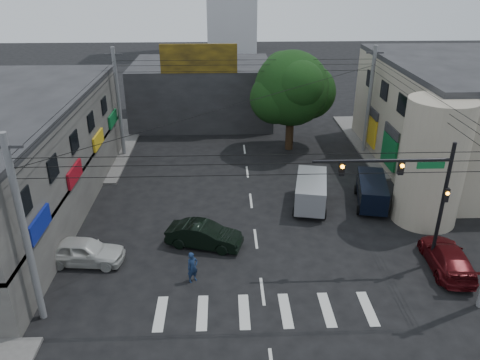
{
  "coord_description": "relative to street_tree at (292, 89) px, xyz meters",
  "views": [
    {
      "loc": [
        -1.86,
        -22.14,
        15.2
      ],
      "look_at": [
        -0.88,
        4.0,
        3.02
      ],
      "focal_mm": 35.0,
      "sensor_mm": 36.0,
      "label": 1
    }
  ],
  "objects": [
    {
      "name": "dark_sedan",
      "position": [
        -7.08,
        -15.66,
        -4.74
      ],
      "size": [
        3.89,
        5.25,
        1.46
      ],
      "primitive_type": "imported",
      "rotation": [
        0.0,
        0.0,
        1.29
      ],
      "color": "black",
      "rests_on": "ground"
    },
    {
      "name": "ground",
      "position": [
        -4.0,
        -17.0,
        -5.47
      ],
      "size": [
        160.0,
        160.0,
        0.0
      ],
      "primitive_type": "plane",
      "color": "black",
      "rests_on": "ground"
    },
    {
      "name": "traffic_gantry",
      "position": [
        3.82,
        -18.0,
        -0.64
      ],
      "size": [
        7.1,
        0.35,
        7.2
      ],
      "color": "black",
      "rests_on": "ground"
    },
    {
      "name": "billboard",
      "position": [
        -8.0,
        4.1,
        1.83
      ],
      "size": [
        7.0,
        0.3,
        2.6
      ],
      "primitive_type": "cube",
      "color": "olive",
      "rests_on": "building_far"
    },
    {
      "name": "sidewalk_far_right",
      "position": [
        14.0,
        1.0,
        -5.4
      ],
      "size": [
        16.0,
        16.0,
        0.15
      ],
      "primitive_type": "cube",
      "color": "#514F4C",
      "rests_on": "ground"
    },
    {
      "name": "building_far",
      "position": [
        -8.0,
        9.0,
        -2.47
      ],
      "size": [
        14.0,
        10.0,
        6.0
      ],
      "primitive_type": "cube",
      "color": "#232326",
      "rests_on": "ground"
    },
    {
      "name": "sidewalk_far_left",
      "position": [
        -22.0,
        1.0,
        -5.4
      ],
      "size": [
        16.0,
        16.0,
        0.15
      ],
      "primitive_type": "cube",
      "color": "#514F4C",
      "rests_on": "ground"
    },
    {
      "name": "traffic_officer",
      "position": [
        -7.57,
        -19.0,
        -4.61
      ],
      "size": [
        1.02,
        1.01,
        1.73
      ],
      "primitive_type": "imported",
      "rotation": [
        0.0,
        0.0,
        0.64
      ],
      "color": "#132343",
      "rests_on": "ground"
    },
    {
      "name": "maroon_sedan",
      "position": [
        6.17,
        -18.38,
        -4.77
      ],
      "size": [
        2.78,
        5.18,
        1.41
      ],
      "primitive_type": "imported",
      "rotation": [
        0.0,
        0.0,
        3.06
      ],
      "color": "#44090D",
      "rests_on": "ground"
    },
    {
      "name": "silver_minivan",
      "position": [
        0.02,
        -10.9,
        -4.46
      ],
      "size": [
        5.46,
        3.81,
        2.02
      ],
      "primitive_type": null,
      "rotation": [
        0.0,
        0.0,
        1.37
      ],
      "color": "gray",
      "rests_on": "ground"
    },
    {
      "name": "white_compact",
      "position": [
        -13.65,
        -17.12,
        -4.72
      ],
      "size": [
        2.67,
        4.76,
        1.5
      ],
      "primitive_type": "imported",
      "rotation": [
        0.0,
        0.0,
        1.47
      ],
      "color": "beige",
      "rests_on": "ground"
    },
    {
      "name": "building_right",
      "position": [
        14.0,
        -4.0,
        -1.47
      ],
      "size": [
        14.0,
        18.0,
        8.0
      ],
      "primitive_type": "cube",
      "color": "gray",
      "rests_on": "ground"
    },
    {
      "name": "utility_pole_near_left",
      "position": [
        -14.5,
        -21.5,
        -0.87
      ],
      "size": [
        0.32,
        0.32,
        9.2
      ],
      "primitive_type": "cylinder",
      "color": "#59595B",
      "rests_on": "ground"
    },
    {
      "name": "corner_column",
      "position": [
        7.0,
        -13.0,
        -1.47
      ],
      "size": [
        4.0,
        4.0,
        8.0
      ],
      "primitive_type": "cylinder",
      "color": "gray",
      "rests_on": "ground"
    },
    {
      "name": "street_tree",
      "position": [
        0.0,
        0.0,
        0.0
      ],
      "size": [
        6.4,
        6.4,
        8.7
      ],
      "color": "black",
      "rests_on": "ground"
    },
    {
      "name": "utility_pole_far_left",
      "position": [
        -14.5,
        -1.0,
        -0.87
      ],
      "size": [
        0.32,
        0.32,
        9.2
      ],
      "primitive_type": "cylinder",
      "color": "#59595B",
      "rests_on": "ground"
    },
    {
      "name": "utility_pole_far_right",
      "position": [
        6.5,
        -1.0,
        -0.87
      ],
      "size": [
        0.32,
        0.32,
        9.2
      ],
      "primitive_type": "cylinder",
      "color": "#59595B",
      "rests_on": "ground"
    },
    {
      "name": "navy_van",
      "position": [
        4.21,
        -10.87,
        -4.55
      ],
      "size": [
        5.35,
        3.65,
        1.85
      ],
      "primitive_type": null,
      "rotation": [
        0.0,
        0.0,
        1.36
      ],
      "color": "black",
      "rests_on": "ground"
    }
  ]
}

